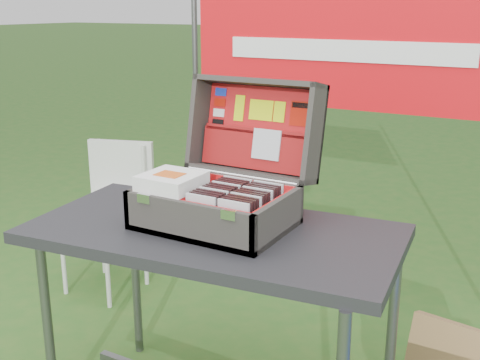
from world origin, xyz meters
The scene contains 86 objects.
table centered at (-0.03, -0.04, 0.39)m, with size 1.25×0.62×0.78m, color black, non-canonical shape.
table_top centered at (-0.03, -0.04, 0.76)m, with size 1.25×0.62×0.04m, color black.
table_leg_fl centered at (-0.59, -0.29, 0.37)m, with size 0.04×0.04×0.74m, color #59595B.
table_leg_bl centered at (-0.59, 0.21, 0.37)m, with size 0.04×0.04×0.74m, color #59595B.
table_leg_br centered at (0.54, 0.21, 0.37)m, with size 0.04×0.04×0.74m, color #59595B.
suitcase centered at (-0.03, 0.04, 1.01)m, with size 0.50×0.51×0.47m, color #3D3A34, non-canonical shape.
suitcase_base_bottom centered at (-0.03, -0.02, 0.79)m, with size 0.50×0.35×0.02m, color #3D3A34.
suitcase_base_wall_front centered at (-0.03, -0.19, 0.85)m, with size 0.50×0.02×0.13m, color #3D3A34.
suitcase_base_wall_back centered at (-0.03, 0.15, 0.85)m, with size 0.50×0.02×0.13m, color #3D3A34.
suitcase_base_wall_left centered at (-0.27, -0.02, 0.85)m, with size 0.02×0.35×0.13m, color #3D3A34.
suitcase_base_wall_right centered at (0.21, -0.02, 0.85)m, with size 0.02×0.35×0.13m, color #3D3A34.
suitcase_liner_floor centered at (-0.03, -0.02, 0.80)m, with size 0.46×0.31×0.01m, color red.
suitcase_latch_left centered at (-0.19, -0.20, 0.90)m, with size 0.05×0.01×0.03m, color silver.
suitcase_latch_right centered at (0.13, -0.20, 0.90)m, with size 0.05×0.01×0.03m, color silver.
suitcase_hinge centered at (-0.03, 0.16, 0.91)m, with size 0.02×0.02×0.45m, color silver.
suitcase_lid_back centered at (-0.03, 0.32, 1.06)m, with size 0.50×0.35×0.02m, color #3D3A34.
suitcase_lid_rim_far centered at (-0.03, 0.29, 1.24)m, with size 0.50×0.02×0.13m, color #3D3A34.
suitcase_lid_rim_near centered at (-0.03, 0.23, 0.91)m, with size 0.50×0.02×0.13m, color #3D3A34.
suitcase_lid_rim_left centered at (-0.27, 0.26, 1.07)m, with size 0.02×0.35×0.13m, color #3D3A34.
suitcase_lid_rim_right centered at (0.21, 0.26, 1.07)m, with size 0.02×0.35×0.13m, color #3D3A34.
suitcase_lid_liner centered at (-0.03, 0.30, 1.06)m, with size 0.45×0.31×0.01m, color red.
suitcase_liner_wall_front centered at (-0.03, -0.17, 0.86)m, with size 0.46×0.01×0.11m, color red.
suitcase_liner_wall_back centered at (-0.03, 0.14, 0.86)m, with size 0.46×0.01×0.11m, color red.
suitcase_liner_wall_left centered at (-0.26, -0.02, 0.86)m, with size 0.01×0.31×0.11m, color red.
suitcase_liner_wall_right centered at (0.19, -0.02, 0.86)m, with size 0.01×0.31×0.11m, color red.
suitcase_lid_pocket centered at (-0.03, 0.27, 0.99)m, with size 0.44×0.14×0.03m, color maroon.
suitcase_pocket_edge centered at (-0.03, 0.28, 1.06)m, with size 0.43×0.02×0.02m, color maroon.
suitcase_pocket_cd centered at (0.02, 0.26, 1.02)m, with size 0.11×0.11×0.01m, color silver.
lid_sticker_cc_a centered at (-0.21, 0.32, 1.18)m, with size 0.05×0.03×0.00m, color #1933B2.
lid_sticker_cc_b centered at (-0.21, 0.31, 1.15)m, with size 0.05×0.03×0.00m, color #AC1507.
lid_sticker_cc_c centered at (-0.21, 0.31, 1.11)m, with size 0.05×0.03×0.00m, color white.
lid_sticker_cc_d centered at (-0.21, 0.30, 1.07)m, with size 0.05×0.03×0.00m, color black.
lid_card_neon_tall centered at (-0.12, 0.31, 1.13)m, with size 0.04×0.10×0.00m, color #D3EA0F.
lid_card_neon_main centered at (-0.03, 0.31, 1.13)m, with size 0.10×0.08×0.00m, color #D3EA0F.
lid_card_neon_small centered at (0.04, 0.31, 1.13)m, with size 0.04×0.08×0.00m, color #D3EA0F.
lid_sticker_band centered at (0.13, 0.31, 1.13)m, with size 0.09×0.09×0.00m, color #AC1507.
lid_sticker_band_bar centered at (0.13, 0.32, 1.16)m, with size 0.08×0.02×0.00m, color black.
cd_left_0 centered at (0.00, -0.15, 0.87)m, with size 0.11×0.01×0.13m, color silver.
cd_left_1 centered at (0.00, -0.13, 0.87)m, with size 0.11×0.01×0.13m, color black.
cd_left_2 centered at (0.00, -0.11, 0.87)m, with size 0.11×0.01×0.13m, color black.
cd_left_3 centered at (0.00, -0.09, 0.87)m, with size 0.11×0.01×0.13m, color black.
cd_left_4 centered at (0.00, -0.07, 0.87)m, with size 0.11×0.01×0.13m, color silver.
cd_left_5 centered at (0.00, -0.05, 0.87)m, with size 0.11×0.01×0.13m, color black.
cd_left_6 centered at (0.00, -0.03, 0.87)m, with size 0.11×0.01×0.13m, color black.
cd_left_7 centered at (0.00, -0.01, 0.87)m, with size 0.11×0.01×0.13m, color black.
cd_left_8 centered at (0.00, 0.00, 0.87)m, with size 0.11×0.01×0.13m, color silver.
cd_left_9 centered at (0.00, 0.02, 0.87)m, with size 0.11×0.01×0.13m, color black.
cd_left_10 centered at (0.00, 0.04, 0.87)m, with size 0.11×0.01×0.13m, color black.
cd_left_11 centered at (0.00, 0.06, 0.87)m, with size 0.11×0.01×0.13m, color black.
cd_left_12 centered at (0.00, 0.08, 0.87)m, with size 0.11×0.01×0.13m, color silver.
cd_right_0 centered at (0.12, -0.15, 0.87)m, with size 0.11×0.01×0.13m, color silver.
cd_right_1 centered at (0.12, -0.13, 0.87)m, with size 0.11×0.01×0.13m, color black.
cd_right_2 centered at (0.12, -0.11, 0.87)m, with size 0.11×0.01×0.13m, color black.
cd_right_3 centered at (0.12, -0.09, 0.87)m, with size 0.11×0.01×0.13m, color black.
cd_right_4 centered at (0.12, -0.07, 0.87)m, with size 0.11×0.01×0.13m, color silver.
cd_right_5 centered at (0.12, -0.05, 0.87)m, with size 0.11×0.01×0.13m, color black.
cd_right_6 centered at (0.12, -0.03, 0.87)m, with size 0.11×0.01×0.13m, color black.
cd_right_7 centered at (0.12, -0.01, 0.87)m, with size 0.11×0.01×0.13m, color black.
cd_right_8 centered at (0.12, 0.00, 0.87)m, with size 0.11×0.01×0.13m, color silver.
cd_right_9 centered at (0.12, 0.02, 0.87)m, with size 0.11×0.01×0.13m, color black.
cd_right_10 centered at (0.12, 0.04, 0.87)m, with size 0.11×0.01×0.13m, color black.
cd_right_11 centered at (0.12, 0.06, 0.87)m, with size 0.11×0.01×0.13m, color black.
cd_right_12 centered at (0.12, 0.08, 0.87)m, with size 0.11×0.01×0.13m, color silver.
songbook_0 centered at (-0.16, -0.08, 0.92)m, with size 0.19×0.19×0.01m, color white.
songbook_1 centered at (-0.16, -0.08, 0.92)m, with size 0.19×0.19×0.01m, color white.
songbook_2 centered at (-0.16, -0.08, 0.93)m, with size 0.19×0.19×0.01m, color white.
songbook_3 centered at (-0.16, -0.08, 0.93)m, with size 0.19×0.19×0.01m, color white.
songbook_4 centered at (-0.16, -0.08, 0.94)m, with size 0.19×0.19×0.01m, color white.
songbook_5 centered at (-0.16, -0.08, 0.94)m, with size 0.19×0.19×0.01m, color white.
songbook_6 centered at (-0.16, -0.08, 0.95)m, with size 0.19×0.19×0.01m, color white.
songbook_7 centered at (-0.16, -0.08, 0.95)m, with size 0.19×0.19×0.01m, color white.
songbook_8 centered at (-0.16, -0.08, 0.96)m, with size 0.19×0.19×0.01m, color white.
songbook_9 centered at (-0.16, -0.08, 0.96)m, with size 0.19×0.19×0.01m, color white.
songbook_graphic centered at (-0.16, -0.09, 0.96)m, with size 0.09×0.07×0.00m, color #D85919.
chair centered at (-1.14, 0.61, 0.40)m, with size 0.36×0.40×0.80m, color silver, non-canonical shape.
chair_seat centered at (-1.14, 0.61, 0.41)m, with size 0.36×0.36×0.03m, color silver.
chair_backrest centered at (-1.14, 0.78, 0.61)m, with size 0.36×0.03×0.38m, color silver.
chair_leg_fl centered at (-1.29, 0.46, 0.21)m, with size 0.02×0.02×0.41m, color silver.
chair_leg_fr centered at (-0.98, 0.46, 0.21)m, with size 0.02×0.02×0.41m, color silver.
chair_leg_bl centered at (-1.29, 0.77, 0.21)m, with size 0.02×0.02×0.41m, color silver.
chair_leg_br centered at (-0.98, 0.77, 0.21)m, with size 0.02×0.02×0.41m, color silver.
chair_upright_left centered at (-1.29, 0.78, 0.60)m, with size 0.02×0.02×0.38m, color silver.
chair_upright_right centered at (-0.98, 0.78, 0.60)m, with size 0.02×0.02×0.38m, color silver.
banner_post_left centered at (-0.85, 1.10, 0.85)m, with size 0.03×0.03×1.70m, color #59595B.
banner centered at (0.00, 1.09, 1.30)m, with size 1.60×0.01×0.55m, color red.
banner_text centered at (0.00, 1.08, 1.30)m, with size 1.20×0.00×0.10m, color white.
Camera 1 is at (1.00, -1.65, 1.51)m, focal length 45.00 mm.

